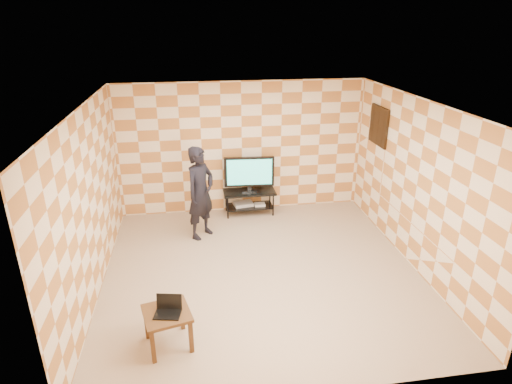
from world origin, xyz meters
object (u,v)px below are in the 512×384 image
Objects in this scene: side_table at (167,318)px; person at (201,193)px; tv at (249,173)px; tv_stand at (249,197)px.

person is at bearing 79.60° from side_table.
tv is 1.32m from person.
tv is 0.58× the size of person.
tv_stand is 1.05× the size of tv.
side_table is (-1.54, -3.71, -0.50)m from tv.
tv_stand is 1.41m from person.
tv is at bearing -6.61° from person.
side_table is at bearing -112.50° from tv_stand.
tv_stand and side_table have the same top height.
tv_stand is 4.02m from side_table.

